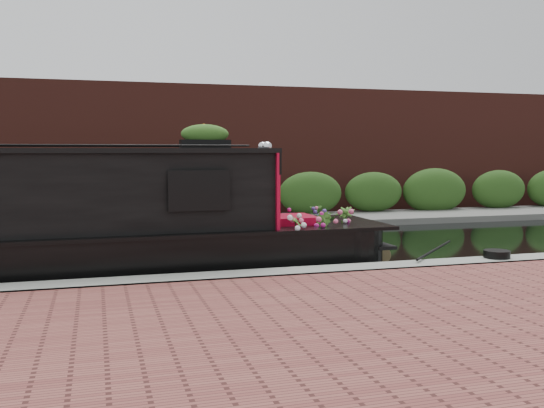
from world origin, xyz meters
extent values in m
plane|color=black|center=(0.00, 0.00, 0.00)|extent=(80.00, 80.00, 0.00)
cube|color=gray|center=(0.00, -3.30, 0.00)|extent=(40.00, 0.60, 0.50)
cube|color=brown|center=(0.00, -7.00, 0.00)|extent=(40.00, 7.00, 0.50)
cube|color=#63635E|center=(0.00, 4.20, 0.00)|extent=(40.00, 2.40, 0.34)
cube|color=#274C19|center=(0.00, 5.10, 0.00)|extent=(40.00, 1.10, 2.80)
cube|color=#54231C|center=(0.00, 7.20, 0.00)|extent=(40.00, 1.00, 8.00)
cube|color=#B10725|center=(1.27, -1.77, 1.33)|extent=(0.08, 1.63, 1.26)
cube|color=black|center=(0.04, -2.60, 1.40)|extent=(0.84, 0.04, 0.51)
cube|color=#B10725|center=(1.76, -1.77, 0.65)|extent=(0.76, 0.85, 0.47)
sphere|color=silver|center=(1.28, -1.90, 2.06)|extent=(0.17, 0.17, 0.17)
sphere|color=silver|center=(1.28, -1.64, 2.06)|extent=(0.17, 0.17, 0.17)
cube|color=black|center=(0.28, -1.77, 2.10)|extent=(0.81, 0.26, 0.14)
ellipsoid|color=orange|center=(0.28, -1.77, 2.28)|extent=(0.89, 0.28, 0.22)
imported|color=#386923|center=(1.59, -2.48, 0.71)|extent=(0.34, 0.37, 0.58)
imported|color=#386923|center=(2.15, -2.28, 0.70)|extent=(0.36, 0.39, 0.57)
imported|color=#386923|center=(2.53, -1.27, 0.70)|extent=(0.53, 0.47, 0.56)
imported|color=#386923|center=(2.67, -1.92, 0.72)|extent=(0.48, 0.48, 0.60)
imported|color=#386923|center=(1.67, -1.16, 0.74)|extent=(0.24, 0.34, 0.63)
cylinder|color=brown|center=(3.42, -1.77, 0.14)|extent=(0.28, 0.32, 0.28)
cylinder|color=black|center=(4.81, -3.20, 0.31)|extent=(0.42, 0.42, 0.12)
camera|label=1|loc=(-1.44, -11.53, 1.98)|focal=40.00mm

